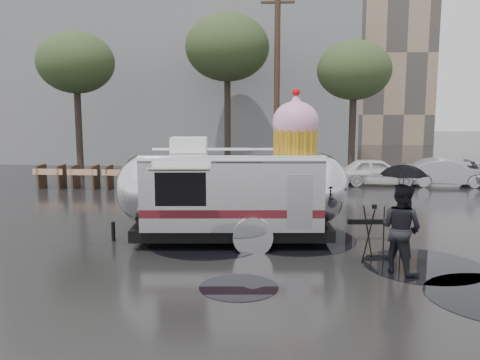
{
  "coord_description": "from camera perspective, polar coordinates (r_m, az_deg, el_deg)",
  "views": [
    {
      "loc": [
        2.86,
        -10.8,
        3.56
      ],
      "look_at": [
        1.74,
        2.15,
        1.62
      ],
      "focal_mm": 38.0,
      "sensor_mm": 36.0,
      "label": 1
    }
  ],
  "objects": [
    {
      "name": "grey_building",
      "position": [
        35.59,
        -6.37,
        13.17
      ],
      "size": [
        22.0,
        12.0,
        13.0
      ],
      "primitive_type": "cube",
      "color": "slate",
      "rests_on": "ground"
    },
    {
      "name": "barricade_row",
      "position": [
        22.61,
        -16.97,
        0.39
      ],
      "size": [
        4.3,
        0.8,
        1.0
      ],
      "color": "#473323",
      "rests_on": "ground"
    },
    {
      "name": "ground",
      "position": [
        11.72,
        -9.57,
        -9.31
      ],
      "size": [
        120.0,
        120.0,
        0.0
      ],
      "primitive_type": "plane",
      "color": "black",
      "rests_on": "ground"
    },
    {
      "name": "utility_pole",
      "position": [
        24.82,
        4.16,
        10.91
      ],
      "size": [
        1.6,
        0.28,
        9.0
      ],
      "color": "#473323",
      "rests_on": "ground"
    },
    {
      "name": "tripod",
      "position": [
        11.9,
        14.75,
        -5.36
      ],
      "size": [
        0.52,
        0.55,
        1.34
      ],
      "rotation": [
        0.0,
        0.0,
        -0.14
      ],
      "color": "black",
      "rests_on": "ground"
    },
    {
      "name": "tree_right",
      "position": [
        24.05,
        12.69,
        11.85
      ],
      "size": [
        3.36,
        3.36,
        6.42
      ],
      "color": "#382D26",
      "rests_on": "ground"
    },
    {
      "name": "tree_left",
      "position": [
        25.83,
        -17.96,
        12.35
      ],
      "size": [
        3.64,
        3.64,
        6.95
      ],
      "color": "#382D26",
      "rests_on": "ground"
    },
    {
      "name": "person_right",
      "position": [
        11.3,
        17.64,
        -5.23
      ],
      "size": [
        1.0,
        1.02,
        1.91
      ],
      "primitive_type": "imported",
      "rotation": [
        0.0,
        0.0,
        2.33
      ],
      "color": "black",
      "rests_on": "ground"
    },
    {
      "name": "umbrella_black",
      "position": [
        11.11,
        17.87,
        -0.23
      ],
      "size": [
        1.19,
        1.19,
        2.36
      ],
      "color": "black",
      "rests_on": "ground"
    },
    {
      "name": "puddles",
      "position": [
        12.24,
        9.38,
        -8.51
      ],
      "size": [
        8.87,
        6.85,
        0.01
      ],
      "color": "black",
      "rests_on": "ground"
    },
    {
      "name": "airstream_trailer",
      "position": [
        13.19,
        -0.46,
        -0.85
      ],
      "size": [
        7.51,
        3.26,
        4.05
      ],
      "rotation": [
        0.0,
        0.0,
        0.09
      ],
      "color": "silver",
      "rests_on": "ground"
    },
    {
      "name": "tree_mid",
      "position": [
        26.11,
        -1.44,
        14.59
      ],
      "size": [
        4.2,
        4.2,
        8.03
      ],
      "color": "#382D26",
      "rests_on": "ground"
    }
  ]
}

